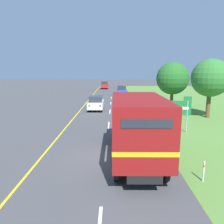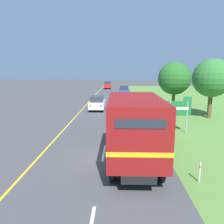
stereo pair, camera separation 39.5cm
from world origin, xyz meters
name	(u,v)px [view 1 (the left image)]	position (x,y,z in m)	size (l,w,h in m)	color
ground_plane	(106,157)	(0.00, 0.00, 0.00)	(200.00, 200.00, 0.00)	#444447
grass_shoulder	(206,104)	(13.70, 19.40, 0.00)	(20.00, 72.32, 0.01)	#568438
edge_line_yellow	(85,104)	(-3.70, 19.40, 0.00)	(0.12, 72.32, 0.01)	yellow
centre_dash_near	(106,153)	(0.00, 0.72, 0.00)	(0.12, 2.60, 0.01)	white
centre_dash_mid_a	(109,125)	(0.00, 7.32, 0.00)	(0.12, 2.60, 0.01)	white
centre_dash_mid_b	(110,111)	(0.00, 13.92, 0.00)	(0.12, 2.60, 0.01)	white
centre_dash_far	(111,103)	(0.00, 20.52, 0.00)	(0.12, 2.60, 0.01)	white
centre_dash_farthest	(111,98)	(0.00, 27.12, 0.00)	(0.12, 2.60, 0.01)	white
horse_trailer_truck	(136,125)	(1.69, -0.29, 1.99)	(2.60, 7.80, 3.58)	black
lead_car_white	(96,103)	(-1.74, 14.88, 0.90)	(1.80, 3.90, 1.76)	black
lead_car_blue_ahead	(122,91)	(1.95, 30.22, 0.97)	(1.80, 3.96, 1.93)	black
lead_car_red_ahead	(105,85)	(-1.94, 45.52, 0.98)	(1.80, 4.09, 1.96)	black
highway_sign	(179,109)	(5.63, 5.18, 1.86)	(1.93, 0.09, 2.89)	#9E9EA3
roadside_tree_near	(211,78)	(10.28, 10.68, 4.10)	(3.86, 3.86, 6.05)	brown
roadside_tree_mid	(173,78)	(8.04, 16.67, 3.82)	(4.17, 4.17, 5.92)	brown
delineator_post	(204,171)	(4.48, -2.67, 0.51)	(0.08, 0.08, 0.95)	white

